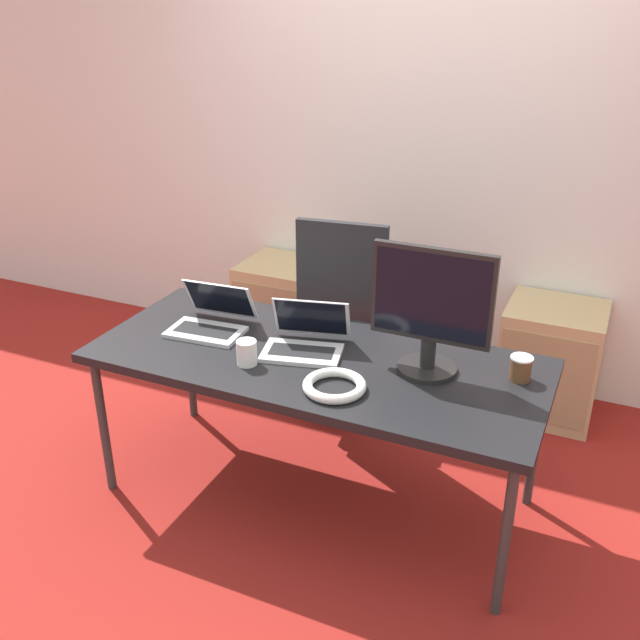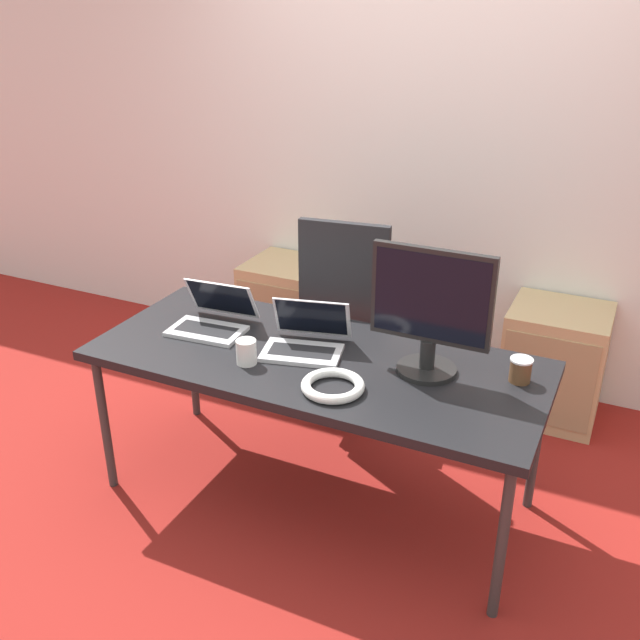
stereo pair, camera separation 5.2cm
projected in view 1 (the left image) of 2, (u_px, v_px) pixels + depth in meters
ground_plane at (316, 494)px, 3.24m from camera, size 14.00×14.00×0.00m
wall_back at (424, 149)px, 3.87m from camera, size 10.00×0.05×2.60m
desk at (316, 366)px, 2.96m from camera, size 1.88×0.80×0.71m
office_chair at (350, 338)px, 3.73m from camera, size 0.56×0.59×1.11m
cabinet_left at (285, 311)px, 4.35m from camera, size 0.49×0.45×0.61m
cabinet_right at (550, 361)px, 3.76m from camera, size 0.49×0.45×0.61m
laptop_left at (211, 321)px, 3.16m from camera, size 0.34×0.32×0.20m
laptop_right at (305, 341)px, 2.98m from camera, size 0.37×0.35×0.21m
monitor at (431, 310)px, 2.72m from camera, size 0.48×0.24×0.51m
coffee_cup_white at (247, 353)px, 2.86m from camera, size 0.08×0.08×0.10m
coffee_cup_brown at (521, 368)px, 2.75m from camera, size 0.09×0.09×0.10m
cable_coil at (334, 385)px, 2.69m from camera, size 0.24×0.24×0.04m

